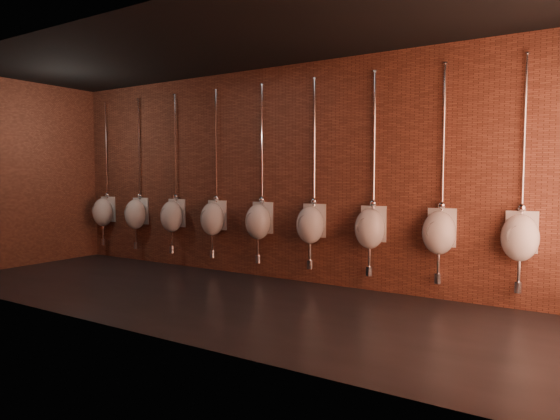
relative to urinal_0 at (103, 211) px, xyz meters
The scene contains 11 objects.
ground 4.17m from the urinal_0, 19.40° to the right, with size 8.50×8.50×0.00m, color black.
room_shell 4.23m from the urinal_0, 19.40° to the right, with size 8.54×3.04×3.22m.
urinal_0 is the anchor object (origin of this frame).
urinal_1 0.91m from the urinal_0, ahead, with size 0.45×0.40×2.72m.
urinal_2 1.81m from the urinal_0, ahead, with size 0.45×0.40×2.72m.
urinal_3 2.72m from the urinal_0, ahead, with size 0.45×0.40×2.72m.
urinal_4 3.63m from the urinal_0, ahead, with size 0.45×0.40×2.72m.
urinal_5 4.54m from the urinal_0, ahead, with size 0.45×0.40×2.72m.
urinal_6 5.44m from the urinal_0, ahead, with size 0.45×0.40×2.72m.
urinal_7 6.35m from the urinal_0, ahead, with size 0.45×0.40×2.72m.
urinal_8 7.26m from the urinal_0, ahead, with size 0.45×0.40×2.72m.
Camera 1 is at (4.13, -4.87, 1.58)m, focal length 32.00 mm.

